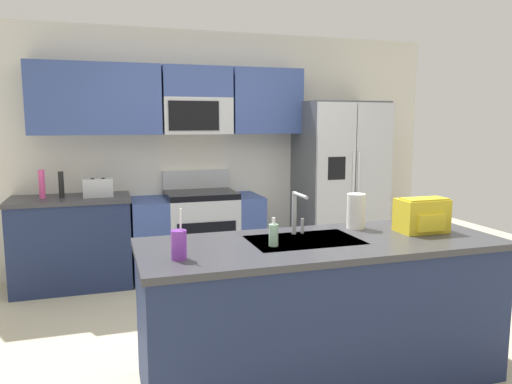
% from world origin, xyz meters
% --- Properties ---
extents(ground_plane, '(9.00, 9.00, 0.00)m').
position_xyz_m(ground_plane, '(0.00, 0.00, 0.00)').
color(ground_plane, beige).
rests_on(ground_plane, ground).
extents(kitchen_wall_unit, '(5.20, 0.43, 2.60)m').
position_xyz_m(kitchen_wall_unit, '(-0.14, 2.08, 1.47)').
color(kitchen_wall_unit, silver).
rests_on(kitchen_wall_unit, ground).
extents(back_counter, '(1.14, 0.63, 0.90)m').
position_xyz_m(back_counter, '(-1.50, 1.80, 0.45)').
color(back_counter, '#1E2A4D').
rests_on(back_counter, ground).
extents(range_oven, '(1.36, 0.61, 1.10)m').
position_xyz_m(range_oven, '(-0.24, 1.80, 0.44)').
color(range_oven, '#B7BABF').
rests_on(range_oven, ground).
extents(refrigerator, '(0.90, 0.76, 1.85)m').
position_xyz_m(refrigerator, '(1.38, 1.73, 0.93)').
color(refrigerator, '#4C4F54').
rests_on(refrigerator, ground).
extents(island_counter, '(2.25, 0.86, 0.90)m').
position_xyz_m(island_counter, '(0.10, -0.54, 0.45)').
color(island_counter, '#1E2A4D').
rests_on(island_counter, ground).
extents(toaster, '(0.28, 0.16, 0.18)m').
position_xyz_m(toaster, '(-1.23, 1.75, 0.99)').
color(toaster, '#B7BABF').
rests_on(toaster, back_counter).
extents(pepper_mill, '(0.05, 0.05, 0.25)m').
position_xyz_m(pepper_mill, '(-1.57, 1.80, 1.03)').
color(pepper_mill, black).
rests_on(pepper_mill, back_counter).
extents(bottle_pink, '(0.06, 0.06, 0.28)m').
position_xyz_m(bottle_pink, '(-1.74, 1.80, 1.04)').
color(bottle_pink, '#EA4C93').
rests_on(bottle_pink, back_counter).
extents(sink_faucet, '(0.08, 0.21, 0.28)m').
position_xyz_m(sink_faucet, '(0.00, -0.35, 1.07)').
color(sink_faucet, '#B7BABF').
rests_on(sink_faucet, island_counter).
extents(drink_cup_purple, '(0.08, 0.08, 0.28)m').
position_xyz_m(drink_cup_purple, '(-0.81, -0.68, 0.98)').
color(drink_cup_purple, purple).
rests_on(drink_cup_purple, island_counter).
extents(soap_dispenser, '(0.06, 0.06, 0.17)m').
position_xyz_m(soap_dispenser, '(-0.23, -0.57, 0.97)').
color(soap_dispenser, '#A5D8B2').
rests_on(soap_dispenser, island_counter).
extents(paper_towel_roll, '(0.12, 0.12, 0.24)m').
position_xyz_m(paper_towel_roll, '(0.47, -0.29, 1.02)').
color(paper_towel_roll, white).
rests_on(paper_towel_roll, island_counter).
extents(backpack, '(0.32, 0.22, 0.23)m').
position_xyz_m(backpack, '(0.83, -0.52, 1.02)').
color(backpack, yellow).
rests_on(backpack, island_counter).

